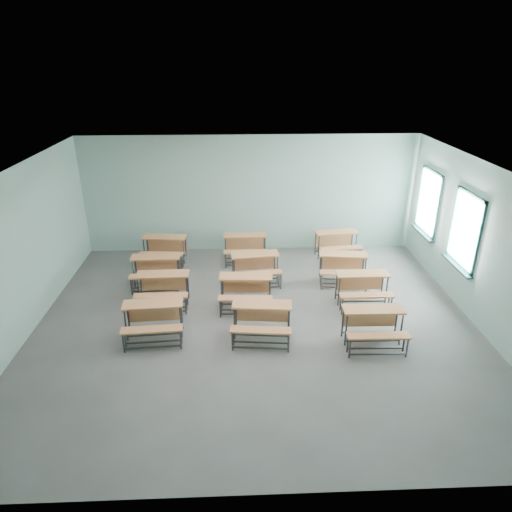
{
  "coord_description": "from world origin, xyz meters",
  "views": [
    {
      "loc": [
        -0.34,
        -8.04,
        5.1
      ],
      "look_at": [
        0.05,
        1.2,
        1.0
      ],
      "focal_mm": 32.0,
      "sensor_mm": 36.0,
      "label": 1
    }
  ],
  "objects_px": {
    "desk_unit_r0c1": "(262,317)",
    "desk_unit_r1c2": "(363,285)",
    "desk_unit_r2c1": "(256,264)",
    "desk_unit_r2c2": "(343,264)",
    "desk_unit_r3c2": "(337,241)",
    "desk_unit_r0c2": "(374,322)",
    "desk_unit_r1c1": "(246,287)",
    "desk_unit_r3c0": "(164,246)",
    "desk_unit_r1c0": "(163,285)",
    "desk_unit_r3c1": "(245,244)",
    "desk_unit_r0c0": "(153,316)",
    "desk_unit_r2c0": "(156,267)"
  },
  "relations": [
    {
      "from": "desk_unit_r1c2",
      "to": "desk_unit_r3c2",
      "type": "bearing_deg",
      "value": 91.11
    },
    {
      "from": "desk_unit_r3c0",
      "to": "desk_unit_r3c2",
      "type": "xyz_separation_m",
      "value": [
        4.63,
        0.18,
        0.0
      ]
    },
    {
      "from": "desk_unit_r2c1",
      "to": "desk_unit_r2c2",
      "type": "xyz_separation_m",
      "value": [
        2.1,
        -0.07,
        0.0
      ]
    },
    {
      "from": "desk_unit_r0c2",
      "to": "desk_unit_r2c1",
      "type": "bearing_deg",
      "value": 129.5
    },
    {
      "from": "desk_unit_r3c1",
      "to": "desk_unit_r2c1",
      "type": "bearing_deg",
      "value": -80.67
    },
    {
      "from": "desk_unit_r1c0",
      "to": "desk_unit_r1c2",
      "type": "distance_m",
      "value": 4.38
    },
    {
      "from": "desk_unit_r2c0",
      "to": "desk_unit_r3c2",
      "type": "bearing_deg",
      "value": 15.74
    },
    {
      "from": "desk_unit_r1c1",
      "to": "desk_unit_r2c0",
      "type": "relative_size",
      "value": 1.02
    },
    {
      "from": "desk_unit_r2c0",
      "to": "desk_unit_r1c0",
      "type": "bearing_deg",
      "value": -74.32
    },
    {
      "from": "desk_unit_r3c1",
      "to": "desk_unit_r3c2",
      "type": "xyz_separation_m",
      "value": [
        2.49,
        0.13,
        0.0
      ]
    },
    {
      "from": "desk_unit_r2c1",
      "to": "desk_unit_r3c2",
      "type": "xyz_separation_m",
      "value": [
        2.27,
        1.43,
        0.0
      ]
    },
    {
      "from": "desk_unit_r1c2",
      "to": "desk_unit_r2c0",
      "type": "height_order",
      "value": "same"
    },
    {
      "from": "desk_unit_r1c1",
      "to": "desk_unit_r2c1",
      "type": "relative_size",
      "value": 0.96
    },
    {
      "from": "desk_unit_r0c1",
      "to": "desk_unit_r1c2",
      "type": "height_order",
      "value": "same"
    },
    {
      "from": "desk_unit_r0c2",
      "to": "desk_unit_r1c1",
      "type": "distance_m",
      "value": 2.81
    },
    {
      "from": "desk_unit_r2c2",
      "to": "desk_unit_r3c1",
      "type": "distance_m",
      "value": 2.7
    },
    {
      "from": "desk_unit_r2c0",
      "to": "desk_unit_r3c1",
      "type": "distance_m",
      "value": 2.53
    },
    {
      "from": "desk_unit_r3c1",
      "to": "desk_unit_r1c0",
      "type": "bearing_deg",
      "value": -129.55
    },
    {
      "from": "desk_unit_r0c2",
      "to": "desk_unit_r2c1",
      "type": "xyz_separation_m",
      "value": [
        -2.12,
        2.67,
        0.0
      ]
    },
    {
      "from": "desk_unit_r1c1",
      "to": "desk_unit_r2c2",
      "type": "distance_m",
      "value": 2.61
    },
    {
      "from": "desk_unit_r0c1",
      "to": "desk_unit_r2c2",
      "type": "height_order",
      "value": "same"
    },
    {
      "from": "desk_unit_r0c1",
      "to": "desk_unit_r2c2",
      "type": "xyz_separation_m",
      "value": [
        2.09,
        2.32,
        0.0
      ]
    },
    {
      "from": "desk_unit_r0c1",
      "to": "desk_unit_r3c2",
      "type": "distance_m",
      "value": 4.43
    },
    {
      "from": "desk_unit_r0c0",
      "to": "desk_unit_r1c1",
      "type": "relative_size",
      "value": 1.01
    },
    {
      "from": "desk_unit_r1c2",
      "to": "desk_unit_r2c1",
      "type": "distance_m",
      "value": 2.57
    },
    {
      "from": "desk_unit_r2c0",
      "to": "desk_unit_r3c2",
      "type": "distance_m",
      "value": 4.87
    },
    {
      "from": "desk_unit_r1c1",
      "to": "desk_unit_r0c1",
      "type": "bearing_deg",
      "value": -73.9
    },
    {
      "from": "desk_unit_r2c2",
      "to": "desk_unit_r0c0",
      "type": "bearing_deg",
      "value": -145.13
    },
    {
      "from": "desk_unit_r1c1",
      "to": "desk_unit_r1c2",
      "type": "bearing_deg",
      "value": 3.69
    },
    {
      "from": "desk_unit_r1c0",
      "to": "desk_unit_r1c2",
      "type": "bearing_deg",
      "value": -2.81
    },
    {
      "from": "desk_unit_r3c0",
      "to": "desk_unit_r1c1",
      "type": "bearing_deg",
      "value": -43.71
    },
    {
      "from": "desk_unit_r0c2",
      "to": "desk_unit_r2c0",
      "type": "distance_m",
      "value": 5.21
    },
    {
      "from": "desk_unit_r1c0",
      "to": "desk_unit_r2c2",
      "type": "relative_size",
      "value": 0.94
    },
    {
      "from": "desk_unit_r1c0",
      "to": "desk_unit_r1c1",
      "type": "xyz_separation_m",
      "value": [
        1.81,
        -0.18,
        0.0
      ]
    },
    {
      "from": "desk_unit_r0c1",
      "to": "desk_unit_r3c2",
      "type": "height_order",
      "value": "same"
    },
    {
      "from": "desk_unit_r0c0",
      "to": "desk_unit_r2c0",
      "type": "distance_m",
      "value": 2.27
    },
    {
      "from": "desk_unit_r2c0",
      "to": "desk_unit_r2c1",
      "type": "bearing_deg",
      "value": -0.85
    },
    {
      "from": "desk_unit_r0c1",
      "to": "desk_unit_r2c1",
      "type": "height_order",
      "value": "same"
    },
    {
      "from": "desk_unit_r3c0",
      "to": "desk_unit_r1c0",
      "type": "bearing_deg",
      "value": -77.39
    },
    {
      "from": "desk_unit_r2c1",
      "to": "desk_unit_r3c2",
      "type": "height_order",
      "value": "same"
    },
    {
      "from": "desk_unit_r0c0",
      "to": "desk_unit_r3c2",
      "type": "bearing_deg",
      "value": 36.65
    },
    {
      "from": "desk_unit_r0c2",
      "to": "desk_unit_r1c1",
      "type": "height_order",
      "value": "same"
    },
    {
      "from": "desk_unit_r0c2",
      "to": "desk_unit_r3c0",
      "type": "xyz_separation_m",
      "value": [
        -4.48,
        3.91,
        0.0
      ]
    },
    {
      "from": "desk_unit_r0c2",
      "to": "desk_unit_r2c1",
      "type": "distance_m",
      "value": 3.41
    },
    {
      "from": "desk_unit_r0c2",
      "to": "desk_unit_r2c1",
      "type": "relative_size",
      "value": 0.94
    },
    {
      "from": "desk_unit_r0c1",
      "to": "desk_unit_r3c2",
      "type": "bearing_deg",
      "value": 65.26
    },
    {
      "from": "desk_unit_r2c2",
      "to": "desk_unit_r0c1",
      "type": "bearing_deg",
      "value": -125.02
    },
    {
      "from": "desk_unit_r2c0",
      "to": "desk_unit_r3c0",
      "type": "bearing_deg",
      "value": 87.72
    },
    {
      "from": "desk_unit_r0c1",
      "to": "desk_unit_r3c2",
      "type": "relative_size",
      "value": 0.99
    },
    {
      "from": "desk_unit_r0c0",
      "to": "desk_unit_r1c1",
      "type": "bearing_deg",
      "value": 27.71
    }
  ]
}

